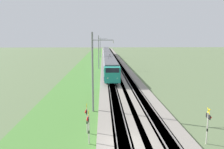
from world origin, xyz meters
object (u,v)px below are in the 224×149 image
crossing_signal_near (88,125)px  catenary_mast_far (100,47)px  crossing_signal_aux (87,116)px  catenary_mast_mid (99,52)px  passenger_train (107,56)px  crossing_signal_far (208,122)px  catenary_mast_near (93,72)px

crossing_signal_near → catenary_mast_far: catenary_mast_far is taller
crossing_signal_aux → catenary_mast_mid: 43.45m
crossing_signal_near → passenger_train: bearing=-92.6°
crossing_signal_near → crossing_signal_aux: 2.08m
passenger_train → crossing_signal_far: 63.33m
catenary_mast_near → crossing_signal_aux: bearing=176.8°
crossing_signal_aux → catenary_mast_near: 6.87m
catenary_mast_mid → catenary_mast_far: size_ratio=1.05×
crossing_signal_far → catenary_mast_far: (82.73, 9.74, 2.78)m
crossing_signal_far → catenary_mast_mid: catenary_mast_mid is taller
catenary_mast_near → catenary_mast_mid: (37.20, 0.00, 0.05)m
crossing_signal_near → catenary_mast_mid: 45.50m
crossing_signal_near → crossing_signal_far: (-0.13, -9.80, 0.08)m
crossing_signal_aux → catenary_mast_near: bearing=-93.2°
crossing_signal_near → crossing_signal_far: size_ratio=0.96×
crossing_signal_near → catenary_mast_far: size_ratio=0.33×
crossing_signal_far → catenary_mast_near: (8.32, 9.75, 2.96)m
catenary_mast_mid → crossing_signal_near: bearing=179.9°
passenger_train → crossing_signal_aux: size_ratio=28.92×
passenger_train → catenary_mast_far: size_ratio=9.36×
catenary_mast_near → catenary_mast_far: catenary_mast_near is taller
passenger_train → catenary_mast_near: size_ratio=9.01×
crossing_signal_near → crossing_signal_far: bearing=179.2°
catenary_mast_near → catenary_mast_far: 74.41m
catenary_mast_far → passenger_train: bearing=-172.0°
crossing_signal_aux → catenary_mast_far: (80.54, -0.35, 2.90)m
passenger_train → catenary_mast_near: 54.75m
crossing_signal_far → catenary_mast_far: catenary_mast_far is taller
crossing_signal_far → catenary_mast_near: 13.15m
catenary_mast_mid → catenary_mast_far: 37.20m
passenger_train → crossing_signal_aux: passenger_train is taller
catenary_mast_mid → crossing_signal_far: bearing=-167.9°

